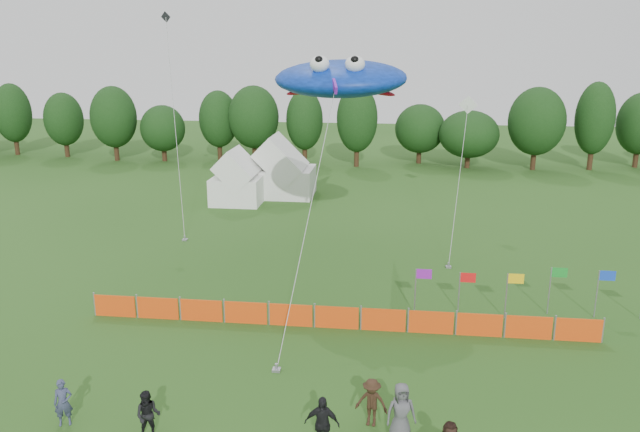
# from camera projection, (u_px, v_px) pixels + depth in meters

# --- Properties ---
(ground) EXTENTS (160.00, 160.00, 0.00)m
(ground) POSITION_uv_depth(u_px,v_px,m) (298.00, 416.00, 20.56)
(ground) COLOR #234C16
(ground) RESTS_ON ground
(treeline) EXTENTS (104.57, 8.78, 8.36)m
(treeline) POSITION_uv_depth(u_px,v_px,m) (384.00, 124.00, 62.26)
(treeline) COLOR #382314
(treeline) RESTS_ON ground
(tent_left) EXTENTS (3.82, 3.82, 3.37)m
(tent_left) POSITION_uv_depth(u_px,v_px,m) (238.00, 181.00, 47.85)
(tent_left) COLOR white
(tent_left) RESTS_ON ground
(tent_right) EXTENTS (5.26, 4.21, 3.71)m
(tent_right) POSITION_uv_depth(u_px,v_px,m) (281.00, 173.00, 50.17)
(tent_right) COLOR white
(tent_right) RESTS_ON ground
(barrier_fence) EXTENTS (21.90, 0.06, 1.00)m
(barrier_fence) POSITION_uv_depth(u_px,v_px,m) (337.00, 318.00, 26.77)
(barrier_fence) COLOR #E7440C
(barrier_fence) RESTS_ON ground
(flag_row) EXTENTS (10.73, 0.81, 2.24)m
(flag_row) POSITION_uv_depth(u_px,v_px,m) (532.00, 286.00, 27.78)
(flag_row) COLOR gray
(flag_row) RESTS_ON ground
(spectator_a) EXTENTS (0.68, 0.57, 1.58)m
(spectator_a) POSITION_uv_depth(u_px,v_px,m) (63.00, 403.00, 19.87)
(spectator_a) COLOR #343A57
(spectator_a) RESTS_ON ground
(spectator_b) EXTENTS (0.87, 0.72, 1.62)m
(spectator_b) POSITION_uv_depth(u_px,v_px,m) (148.00, 416.00, 19.15)
(spectator_b) COLOR black
(spectator_b) RESTS_ON ground
(spectator_c) EXTENTS (1.14, 0.78, 1.62)m
(spectator_c) POSITION_uv_depth(u_px,v_px,m) (372.00, 402.00, 19.85)
(spectator_c) COLOR #301E13
(spectator_c) RESTS_ON ground
(spectator_d) EXTENTS (1.08, 0.47, 1.81)m
(spectator_d) POSITION_uv_depth(u_px,v_px,m) (322.00, 424.00, 18.55)
(spectator_d) COLOR black
(spectator_d) RESTS_ON ground
(spectator_e) EXTENTS (1.05, 0.82, 1.90)m
(spectator_e) POSITION_uv_depth(u_px,v_px,m) (401.00, 412.00, 19.09)
(spectator_e) COLOR #4E4D52
(spectator_e) RESTS_ON ground
(stingray_kite) EXTENTS (7.67, 20.44, 11.41)m
(stingray_kite) POSITION_uv_depth(u_px,v_px,m) (342.00, 78.00, 31.76)
(stingray_kite) COLOR #0E3BC9
(stingray_kite) RESTS_ON ground
(small_kite_white) EXTENTS (2.40, 10.61, 8.56)m
(small_kite_white) POSITION_uv_depth(u_px,v_px,m) (463.00, 145.00, 39.61)
(small_kite_white) COLOR white
(small_kite_white) RESTS_ON ground
(small_kite_dark) EXTENTS (2.92, 5.84, 13.95)m
(small_kite_dark) POSITION_uv_depth(u_px,v_px,m) (175.00, 121.00, 40.02)
(small_kite_dark) COLOR black
(small_kite_dark) RESTS_ON ground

